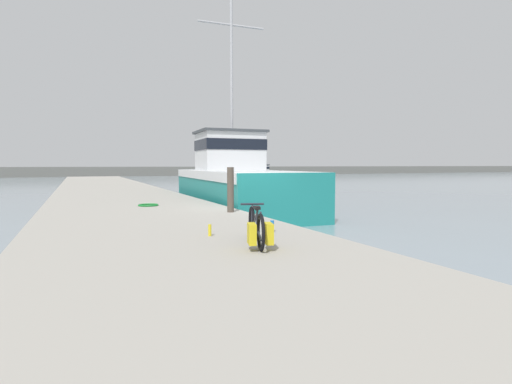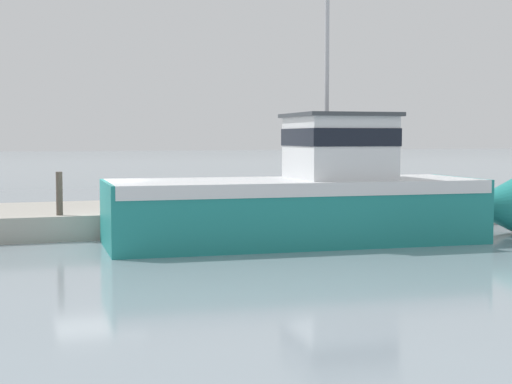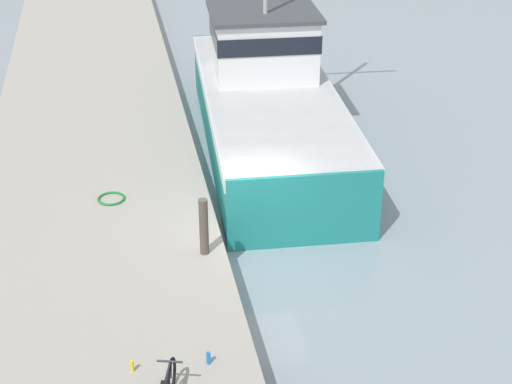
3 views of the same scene
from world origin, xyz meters
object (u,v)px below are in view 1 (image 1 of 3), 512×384
at_px(boat_white_moored, 260,175).
at_px(water_bottle_by_bike, 210,230).
at_px(boat_red_outer, 260,175).
at_px(bicycle_touring, 257,228).
at_px(mooring_post, 230,190).
at_px(fishing_boat_main, 234,181).
at_px(water_bottle_on_curb, 272,226).

bearing_deg(boat_white_moored, water_bottle_by_bike, -134.02).
relative_size(boat_red_outer, bicycle_touring, 4.42).
bearing_deg(bicycle_touring, boat_white_moored, 81.30).
relative_size(boat_white_moored, bicycle_touring, 3.63).
distance_m(boat_white_moored, mooring_post, 51.14).
xyz_separation_m(boat_white_moored, boat_red_outer, (-4.59, -10.06, 0.19)).
height_order(fishing_boat_main, boat_red_outer, fishing_boat_main).
xyz_separation_m(boat_white_moored, water_bottle_by_bike, (-23.84, -49.72, 0.25)).
distance_m(fishing_boat_main, water_bottle_on_curb, 11.37).
bearing_deg(water_bottle_on_curb, water_bottle_by_bike, 177.73).
xyz_separation_m(boat_red_outer, water_bottle_on_curb, (-17.90, -39.71, 0.06)).
bearing_deg(water_bottle_by_bike, boat_red_outer, 64.10).
relative_size(bicycle_touring, water_bottle_on_curb, 6.97).
bearing_deg(fishing_boat_main, bicycle_touring, -105.92).
bearing_deg(bicycle_touring, water_bottle_by_bike, 125.01).
height_order(boat_red_outer, mooring_post, boat_red_outer).
relative_size(fishing_boat_main, mooring_post, 9.99).
xyz_separation_m(fishing_boat_main, water_bottle_on_curb, (-3.32, -10.86, -0.49)).
bearing_deg(water_bottle_by_bike, mooring_post, 63.67).
bearing_deg(bicycle_touring, boat_red_outer, 81.27).
bearing_deg(boat_red_outer, fishing_boat_main, 66.56).
relative_size(bicycle_touring, water_bottle_by_bike, 7.18).
bearing_deg(mooring_post, fishing_boat_main, 68.14).
distance_m(fishing_boat_main, mooring_post, 7.78).
distance_m(fishing_boat_main, boat_red_outer, 32.33).
distance_m(boat_white_moored, boat_red_outer, 11.06).
distance_m(water_bottle_by_bike, water_bottle_on_curb, 1.35).
bearing_deg(mooring_post, boat_red_outer, 64.14).
distance_m(boat_red_outer, bicycle_touring, 45.06).
distance_m(boat_red_outer, water_bottle_by_bike, 44.08).
xyz_separation_m(bicycle_touring, water_bottle_by_bike, (-0.45, 1.30, -0.20)).
xyz_separation_m(fishing_boat_main, mooring_post, (-2.90, -7.22, 0.05)).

